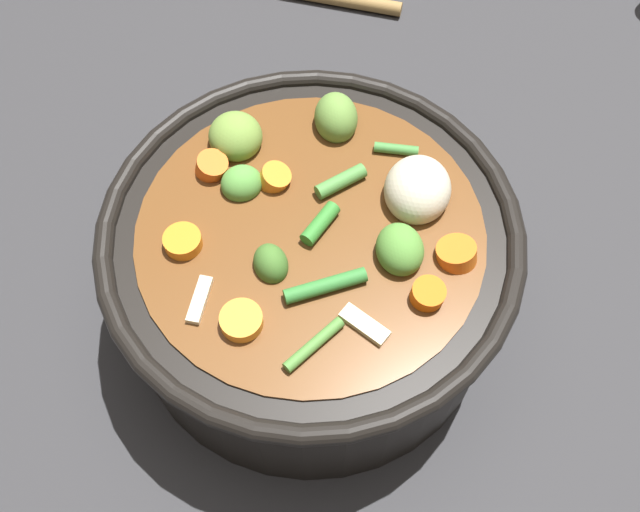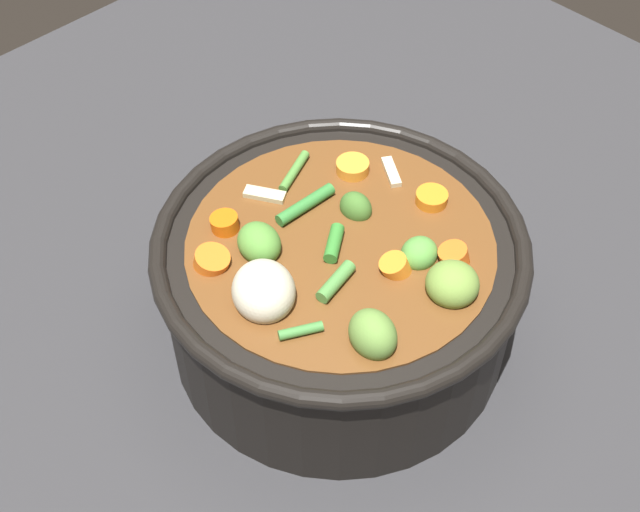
{
  "view_description": "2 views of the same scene",
  "coord_description": "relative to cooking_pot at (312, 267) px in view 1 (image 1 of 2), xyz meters",
  "views": [
    {
      "loc": [
        -0.25,
        0.09,
        0.53
      ],
      "look_at": [
        -0.01,
        -0.0,
        0.09
      ],
      "focal_mm": 41.48,
      "sensor_mm": 36.0,
      "label": 1
    },
    {
      "loc": [
        0.31,
        -0.33,
        0.6
      ],
      "look_at": [
        -0.02,
        -0.0,
        0.09
      ],
      "focal_mm": 49.37,
      "sensor_mm": 36.0,
      "label": 2
    }
  ],
  "objects": [
    {
      "name": "cooking_pot",
      "position": [
        0.0,
        0.0,
        0.0
      ],
      "size": [
        0.29,
        0.29,
        0.14
      ],
      "color": "black",
      "rests_on": "ground_plane"
    },
    {
      "name": "ground_plane",
      "position": [
        -0.0,
        0.0,
        -0.06
      ],
      "size": [
        1.1,
        1.1,
        0.0
      ],
      "primitive_type": "plane",
      "color": "#2D2D30"
    }
  ]
}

